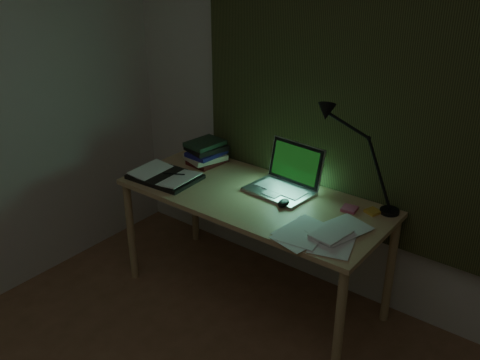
% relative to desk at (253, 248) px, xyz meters
% --- Properties ---
extents(wall_back, '(3.50, 0.00, 2.50)m').
position_rel_desk_xyz_m(wall_back, '(0.53, 0.41, 0.91)').
color(wall_back, beige).
rests_on(wall_back, ground).
extents(curtain, '(2.20, 0.06, 2.00)m').
position_rel_desk_xyz_m(curtain, '(0.53, 0.37, 1.11)').
color(curtain, '#292C16').
rests_on(curtain, wall_back).
extents(desk, '(1.50, 0.66, 0.68)m').
position_rel_desk_xyz_m(desk, '(0.00, 0.00, 0.00)').
color(desk, tan).
rests_on(desk, floor).
extents(laptop, '(0.38, 0.42, 0.25)m').
position_rel_desk_xyz_m(laptop, '(0.10, 0.11, 0.47)').
color(laptop, silver).
rests_on(laptop, desk).
extents(open_textbook, '(0.40, 0.30, 0.03)m').
position_rel_desk_xyz_m(open_textbook, '(-0.54, -0.14, 0.36)').
color(open_textbook, white).
rests_on(open_textbook, desk).
extents(book_stack, '(0.21, 0.24, 0.15)m').
position_rel_desk_xyz_m(book_stack, '(-0.50, 0.18, 0.42)').
color(book_stack, white).
rests_on(book_stack, desk).
extents(loose_papers, '(0.35, 0.36, 0.02)m').
position_rel_desk_xyz_m(loose_papers, '(0.50, -0.11, 0.35)').
color(loose_papers, silver).
rests_on(loose_papers, desk).
extents(mouse, '(0.07, 0.10, 0.03)m').
position_rel_desk_xyz_m(mouse, '(0.20, -0.01, 0.36)').
color(mouse, black).
rests_on(mouse, desk).
extents(sticky_yellow, '(0.09, 0.09, 0.01)m').
position_rel_desk_xyz_m(sticky_yellow, '(0.61, 0.21, 0.35)').
color(sticky_yellow, gold).
rests_on(sticky_yellow, desk).
extents(sticky_pink, '(0.08, 0.08, 0.02)m').
position_rel_desk_xyz_m(sticky_pink, '(0.50, 0.16, 0.35)').
color(sticky_pink, '#D55275').
rests_on(sticky_pink, desk).
extents(desk_lamp, '(0.40, 0.33, 0.54)m').
position_rel_desk_xyz_m(desk_lamp, '(0.67, 0.26, 0.61)').
color(desk_lamp, black).
rests_on(desk_lamp, desk).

